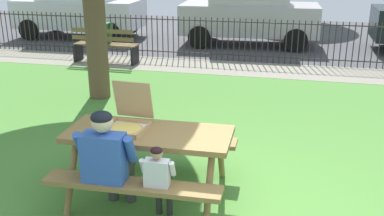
# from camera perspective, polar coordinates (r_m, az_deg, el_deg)

# --- Properties ---
(ground) EXTENTS (28.00, 10.99, 0.02)m
(ground) POSITION_cam_1_polar(r_m,az_deg,el_deg) (6.11, 8.29, -6.45)
(ground) COLOR #4D8636
(cobblestone_walkway) EXTENTS (28.00, 1.40, 0.01)m
(cobblestone_walkway) POSITION_cam_1_polar(r_m,az_deg,el_deg) (10.63, 10.72, 4.65)
(cobblestone_walkway) COLOR gray
(street_asphalt) EXTENTS (28.00, 7.63, 0.01)m
(street_asphalt) POSITION_cam_1_polar(r_m,az_deg,el_deg) (15.04, 11.65, 8.84)
(street_asphalt) COLOR #424247
(picnic_table_foreground) EXTENTS (1.84, 1.53, 0.79)m
(picnic_table_foreground) POSITION_cam_1_polar(r_m,az_deg,el_deg) (4.97, -5.46, -4.83)
(picnic_table_foreground) COLOR olive
(picnic_table_foreground) RESTS_ON ground
(pizza_box_open) EXTENTS (0.48, 0.54, 0.50)m
(pizza_box_open) POSITION_cam_1_polar(r_m,az_deg,el_deg) (4.99, -8.13, -1.51)
(pizza_box_open) COLOR tan
(pizza_box_open) RESTS_ON picnic_table_foreground
(adult_at_table) EXTENTS (0.62, 0.60, 1.19)m
(adult_at_table) POSITION_cam_1_polar(r_m,az_deg,el_deg) (4.60, -10.60, -6.30)
(adult_at_table) COLOR #3C3C3C
(adult_at_table) RESTS_ON ground
(child_at_table) EXTENTS (0.35, 0.34, 0.87)m
(child_at_table) POSITION_cam_1_polar(r_m,az_deg,el_deg) (4.48, -4.19, -8.68)
(child_at_table) COLOR #2D2D2D
(child_at_table) RESTS_ON ground
(iron_fence_streetside) EXTENTS (20.43, 0.03, 1.07)m
(iron_fence_streetside) POSITION_cam_1_polar(r_m,az_deg,el_deg) (11.19, 11.09, 8.25)
(iron_fence_streetside) COLOR #2D2823
(iron_fence_streetside) RESTS_ON ground
(park_bench_left) EXTENTS (1.61, 0.49, 0.85)m
(park_bench_left) POSITION_cam_1_polar(r_m,az_deg,el_deg) (11.35, -10.93, 7.74)
(park_bench_left) COLOR brown
(park_bench_left) RESTS_ON ground
(person_on_park_bench) EXTENTS (0.62, 0.61, 1.19)m
(person_on_park_bench) POSITION_cam_1_polar(r_m,az_deg,el_deg) (11.37, -11.54, 8.96)
(person_on_park_bench) COLOR #474747
(person_on_park_bench) RESTS_ON ground
(parked_car_far_left) EXTENTS (3.93, 1.90, 1.98)m
(parked_car_far_left) POSITION_cam_1_polar(r_m,az_deg,el_deg) (14.92, -14.08, 12.54)
(parked_car_far_left) COLOR silver
(parked_car_far_left) RESTS_ON ground
(parked_car_left) EXTENTS (3.98, 1.99, 1.98)m
(parked_car_left) POSITION_cam_1_polar(r_m,az_deg,el_deg) (13.38, 7.31, 12.23)
(parked_car_left) COLOR #BBB2B6
(parked_car_left) RESTS_ON ground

